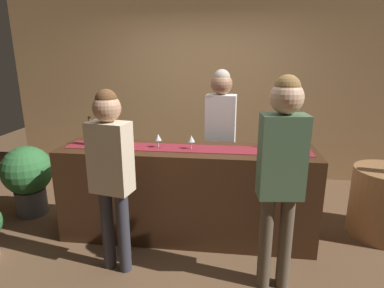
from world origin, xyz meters
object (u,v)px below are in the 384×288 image
(wine_bottle_amber, at_px, (91,135))
(bartender, at_px, (220,127))
(customer_browsing, at_px, (111,165))
(potted_plant_tall, at_px, (28,176))
(wine_glass_far_end, at_px, (191,139))
(wine_glass_near_customer, at_px, (118,138))
(customer_sipping, at_px, (281,163))
(wine_glass_mid_counter, at_px, (158,138))
(wine_bottle_clear, at_px, (286,139))
(round_side_table, at_px, (384,203))

(wine_bottle_amber, distance_m, bartender, 1.44)
(customer_browsing, xyz_separation_m, potted_plant_tall, (-1.40, 0.89, -0.51))
(wine_glass_far_end, bearing_deg, wine_bottle_amber, 178.94)
(wine_glass_near_customer, relative_size, wine_glass_far_end, 1.00)
(customer_sipping, height_order, customer_browsing, customer_sipping)
(bartender, height_order, customer_sipping, customer_sipping)
(wine_glass_far_end, relative_size, bartender, 0.08)
(wine_glass_mid_counter, bearing_deg, bartender, 44.25)
(wine_bottle_clear, xyz_separation_m, wine_glass_far_end, (-0.93, -0.09, -0.01))
(wine_bottle_amber, height_order, wine_glass_mid_counter, wine_bottle_amber)
(wine_glass_near_customer, relative_size, customer_browsing, 0.09)
(wine_glass_near_customer, xyz_separation_m, bartender, (1.00, 0.63, -0.01))
(wine_glass_mid_counter, relative_size, potted_plant_tall, 0.17)
(bartender, distance_m, potted_plant_tall, 2.36)
(wine_bottle_amber, bearing_deg, customer_browsing, -54.52)
(wine_bottle_amber, xyz_separation_m, wine_bottle_clear, (1.97, 0.07, 0.00))
(bartender, bearing_deg, round_side_table, 174.59)
(bartender, bearing_deg, wine_glass_near_customer, 36.60)
(wine_bottle_clear, height_order, bartender, bartender)
(customer_sipping, bearing_deg, wine_glass_near_customer, 150.60)
(wine_bottle_clear, distance_m, bartender, 0.84)
(wine_glass_near_customer, bearing_deg, bartender, 32.03)
(wine_bottle_amber, bearing_deg, bartender, 23.97)
(wine_bottle_amber, bearing_deg, wine_bottle_clear, 1.94)
(wine_bottle_clear, distance_m, potted_plant_tall, 2.99)
(wine_glass_far_end, relative_size, potted_plant_tall, 0.17)
(wine_bottle_clear, height_order, round_side_table, wine_bottle_clear)
(customer_sipping, xyz_separation_m, customer_browsing, (-1.37, 0.06, -0.10))
(wine_glass_far_end, relative_size, round_side_table, 0.19)
(customer_sipping, bearing_deg, customer_browsing, 171.10)
(wine_glass_mid_counter, xyz_separation_m, round_side_table, (2.36, 0.28, -0.71))
(wine_bottle_amber, xyz_separation_m, bartender, (1.31, 0.58, -0.01))
(wine_glass_far_end, distance_m, customer_sipping, 1.02)
(wine_bottle_clear, bearing_deg, wine_bottle_amber, -178.06)
(customer_browsing, bearing_deg, wine_glass_far_end, 56.84)
(customer_browsing, bearing_deg, wine_glass_mid_counter, 78.67)
(wine_bottle_clear, distance_m, customer_sipping, 0.77)
(wine_glass_far_end, height_order, customer_browsing, customer_browsing)
(wine_glass_mid_counter, xyz_separation_m, potted_plant_tall, (-1.66, 0.26, -0.59))
(bartender, bearing_deg, wine_bottle_clear, 146.55)
(round_side_table, bearing_deg, wine_glass_far_end, -171.73)
(wine_bottle_amber, height_order, potted_plant_tall, wine_bottle_amber)
(wine_bottle_amber, height_order, customer_sipping, customer_sipping)
(wine_glass_mid_counter, distance_m, round_side_table, 2.48)
(wine_glass_far_end, xyz_separation_m, bartender, (0.26, 0.60, -0.01))
(wine_glass_near_customer, height_order, wine_glass_far_end, same)
(customer_browsing, distance_m, potted_plant_tall, 1.73)
(wine_glass_near_customer, distance_m, wine_glass_mid_counter, 0.40)
(wine_glass_mid_counter, relative_size, bartender, 0.08)
(wine_bottle_amber, xyz_separation_m, potted_plant_tall, (-0.95, 0.26, -0.60))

